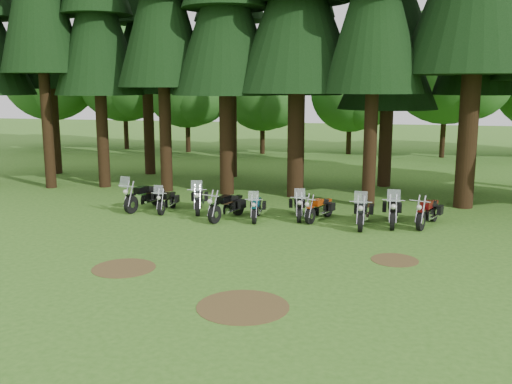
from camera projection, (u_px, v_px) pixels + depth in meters
ground at (244, 255)px, 17.41m from camera, size 120.00×120.00×0.00m
pine_back_1 at (144, 0)px, 31.38m from camera, size 4.52×4.52×16.22m
pine_back_4 at (391, 19)px, 27.65m from camera, size 4.94×4.94×13.78m
decid_0 at (53, 74)px, 45.39m from camera, size 8.00×7.78×10.00m
decid_1 at (127, 75)px, 44.52m from camera, size 7.91×7.69×9.88m
decid_2 at (190, 86)px, 42.51m from camera, size 6.72×6.53×8.40m
decid_3 at (266, 93)px, 41.66m from camera, size 6.12×5.95×7.65m
decid_4 at (354, 95)px, 41.43m from camera, size 5.93×5.76×7.41m
decid_5 at (453, 68)px, 39.01m from camera, size 8.45×8.21×10.56m
dirt_patch_0 at (124, 268)px, 16.16m from camera, size 1.80×1.80×0.01m
dirt_patch_1 at (395, 260)px, 16.89m from camera, size 1.40×1.40×0.01m
dirt_patch_2 at (243, 307)px, 13.36m from camera, size 2.20×2.20×0.01m
motorcycle_0 at (144, 197)px, 23.63m from camera, size 0.93×2.46×1.56m
motorcycle_1 at (167, 201)px, 23.26m from camera, size 0.38×1.99×1.26m
motorcycle_2 at (199, 200)px, 23.23m from camera, size 0.90×2.34×1.48m
motorcycle_3 at (227, 207)px, 21.93m from camera, size 0.86×2.25×0.95m
motorcycle_4 at (257, 208)px, 21.89m from camera, size 0.50×2.07×1.30m
motorcycle_5 at (298, 207)px, 22.13m from camera, size 0.72×2.15×1.35m
motorcycle_6 at (319, 209)px, 21.77m from camera, size 0.87×1.96×0.84m
motorcycle_7 at (363, 213)px, 20.81m from camera, size 0.45×2.41×1.52m
motorcycle_8 at (392, 211)px, 21.05m from camera, size 0.46×2.43×1.54m
motorcycle_9 at (428, 213)px, 20.90m from camera, size 0.93×2.24×0.95m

